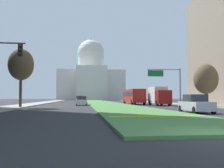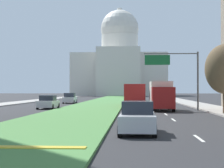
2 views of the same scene
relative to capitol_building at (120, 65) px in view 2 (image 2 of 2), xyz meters
name	(u,v)px [view 2 (image 2 of 2)]	position (x,y,z in m)	size (l,w,h in m)	color
ground_plane	(108,101)	(0.00, -67.76, -12.08)	(301.60, 301.60, 0.00)	#2B2B2D
grass_median	(105,102)	(0.00, -74.62, -12.01)	(7.35, 123.38, 0.14)	#4C8442
lane_dashes_right	(158,108)	(8.11, -97.33, -12.08)	(0.16, 55.65, 0.01)	silver
sidewalk_left	(17,103)	(-14.54, -81.47, -12.01)	(4.00, 123.38, 0.15)	#9E9991
sidewalk_right	(190,103)	(14.54, -81.47, -12.01)	(4.00, 123.38, 0.15)	#9E9991
capitol_building	(120,65)	(0.00, 0.00, 0.00)	(35.74, 29.18, 34.80)	silver
overhead_guide_sign	(177,68)	(9.96, -100.99, -7.41)	(6.04, 0.20, 6.50)	#515456
sedan_lead_stopped	(138,118)	(5.27, -122.21, -11.30)	(1.97, 4.27, 1.67)	#BCBCC1
sedan_midblock	(48,102)	(-5.06, -98.68, -11.32)	(1.96, 4.43, 1.62)	silver
sedan_distant	(70,98)	(-5.45, -81.62, -11.27)	(2.02, 4.26, 1.74)	silver
box_truck_delivery	(161,95)	(8.17, -101.64, -10.41)	(2.40, 6.40, 3.20)	maroon
city_bus	(134,94)	(5.27, -93.89, -10.31)	(2.62, 11.00, 2.95)	#B21E1E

